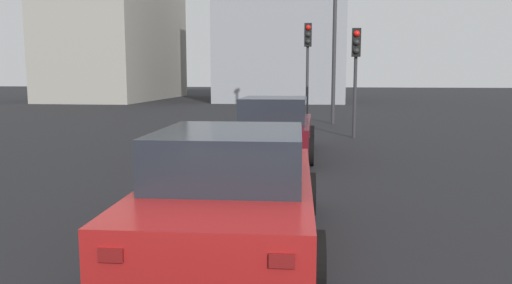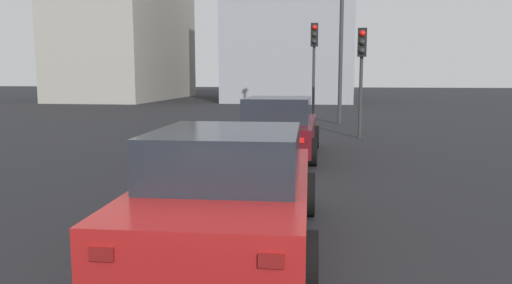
{
  "view_description": "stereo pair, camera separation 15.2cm",
  "coord_description": "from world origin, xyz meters",
  "px_view_note": "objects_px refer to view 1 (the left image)",
  "views": [
    {
      "loc": [
        -4.52,
        -0.91,
        2.06
      ],
      "look_at": [
        2.99,
        0.04,
        1.03
      ],
      "focal_mm": 34.75,
      "sensor_mm": 36.0,
      "label": 1
    },
    {
      "loc": [
        -4.5,
        -1.06,
        2.06
      ],
      "look_at": [
        2.99,
        0.04,
        1.03
      ],
      "focal_mm": 34.75,
      "sensor_mm": 36.0,
      "label": 2
    }
  ],
  "objects_px": {
    "car_maroon_lead": "(275,127)",
    "car_red_second": "(233,189)",
    "traffic_light_near_right": "(308,53)",
    "traffic_light_near_left": "(356,59)"
  },
  "relations": [
    {
      "from": "car_maroon_lead",
      "to": "traffic_light_near_right",
      "type": "height_order",
      "value": "traffic_light_near_right"
    },
    {
      "from": "traffic_light_near_left",
      "to": "traffic_light_near_right",
      "type": "height_order",
      "value": "traffic_light_near_right"
    },
    {
      "from": "traffic_light_near_right",
      "to": "car_maroon_lead",
      "type": "bearing_deg",
      "value": -10.02
    },
    {
      "from": "car_maroon_lead",
      "to": "car_red_second",
      "type": "relative_size",
      "value": 1.02
    },
    {
      "from": "traffic_light_near_left",
      "to": "traffic_light_near_right",
      "type": "bearing_deg",
      "value": -154.24
    },
    {
      "from": "car_maroon_lead",
      "to": "traffic_light_near_left",
      "type": "relative_size",
      "value": 1.3
    },
    {
      "from": "car_maroon_lead",
      "to": "car_red_second",
      "type": "distance_m",
      "value": 6.87
    },
    {
      "from": "car_red_second",
      "to": "traffic_light_near_right",
      "type": "distance_m",
      "value": 14.4
    },
    {
      "from": "car_maroon_lead",
      "to": "traffic_light_near_left",
      "type": "xyz_separation_m",
      "value": [
        3.85,
        -2.27,
        1.83
      ]
    },
    {
      "from": "car_maroon_lead",
      "to": "traffic_light_near_left",
      "type": "height_order",
      "value": "traffic_light_near_left"
    }
  ]
}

